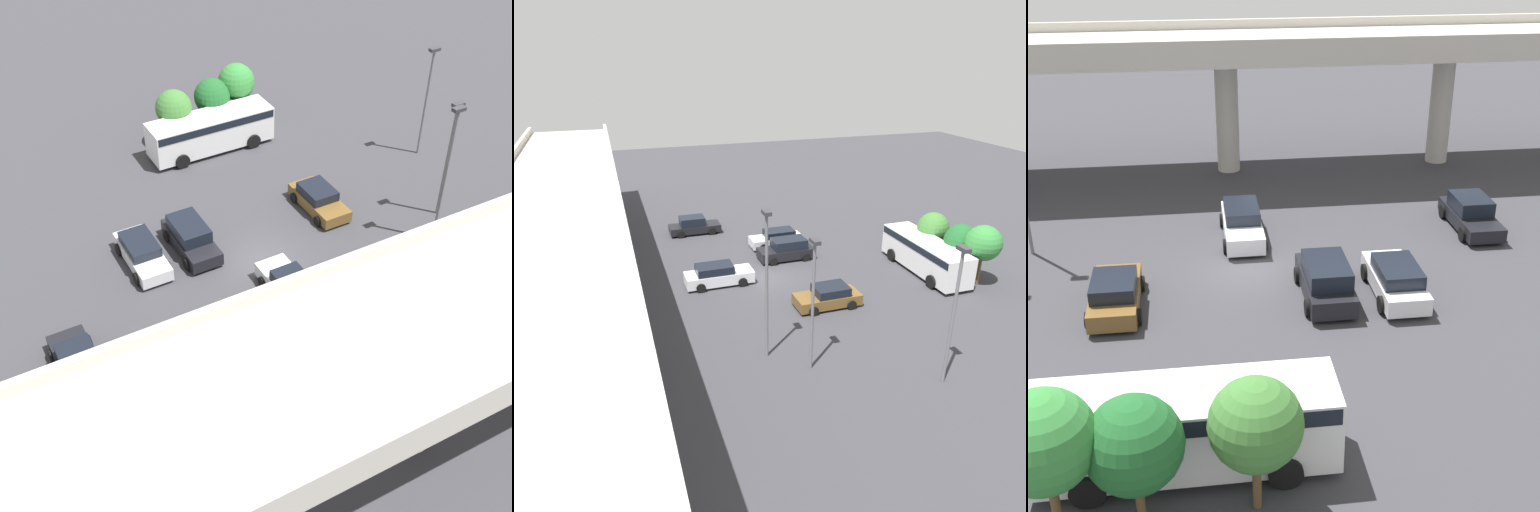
# 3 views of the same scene
# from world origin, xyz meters

# --- Properties ---
(ground_plane) EXTENTS (110.80, 110.80, 0.00)m
(ground_plane) POSITION_xyz_m (0.00, 0.00, 0.00)
(ground_plane) COLOR #38383D
(highway_overpass) EXTENTS (53.04, 7.67, 8.21)m
(highway_overpass) POSITION_xyz_m (0.00, 13.52, 6.71)
(highway_overpass) COLOR #BCB7AD
(highway_overpass) RESTS_ON ground_plane
(parked_car_0) EXTENTS (2.09, 4.32, 1.44)m
(parked_car_0) POSITION_xyz_m (-5.45, -2.50, 0.68)
(parked_car_0) COLOR brown
(parked_car_0) RESTS_ON ground_plane
(parked_car_1) EXTENTS (2.01, 4.87, 1.55)m
(parked_car_1) POSITION_xyz_m (0.02, 3.62, 0.74)
(parked_car_1) COLOR silver
(parked_car_1) RESTS_ON ground_plane
(parked_car_2) EXTENTS (2.08, 4.45, 1.70)m
(parked_car_2) POSITION_xyz_m (2.89, -2.71, 0.82)
(parked_car_2) COLOR black
(parked_car_2) RESTS_ON ground_plane
(parked_car_3) EXTENTS (2.02, 4.49, 1.49)m
(parked_car_3) POSITION_xyz_m (5.74, -2.85, 0.72)
(parked_car_3) COLOR silver
(parked_car_3) RESTS_ON ground_plane
(parked_car_4) EXTENTS (2.05, 4.59, 1.59)m
(parked_car_4) POSITION_xyz_m (11.25, 3.27, 0.73)
(parked_car_4) COLOR black
(parked_car_4) RESTS_ON ground_plane
(shuttle_bus) EXTENTS (8.47, 2.66, 2.55)m
(shuttle_bus) POSITION_xyz_m (-2.74, -11.74, 1.53)
(shuttle_bus) COLOR white
(shuttle_bus) RESTS_ON ground_plane
(tree_front_left) EXTENTS (2.54, 2.54, 4.47)m
(tree_front_left) POSITION_xyz_m (-5.92, -14.04, 3.19)
(tree_front_left) COLOR brown
(tree_front_left) RESTS_ON ground_plane
(tree_front_centre) EXTENTS (2.48, 2.48, 3.93)m
(tree_front_centre) POSITION_xyz_m (-3.92, -13.82, 2.68)
(tree_front_centre) COLOR brown
(tree_front_centre) RESTS_ON ground_plane
(tree_front_right) EXTENTS (2.45, 2.45, 3.96)m
(tree_front_right) POSITION_xyz_m (-0.95, -13.51, 2.72)
(tree_front_right) COLOR brown
(tree_front_right) RESTS_ON ground_plane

